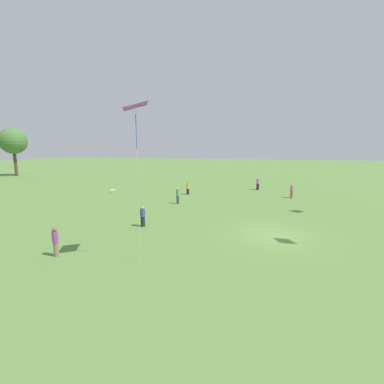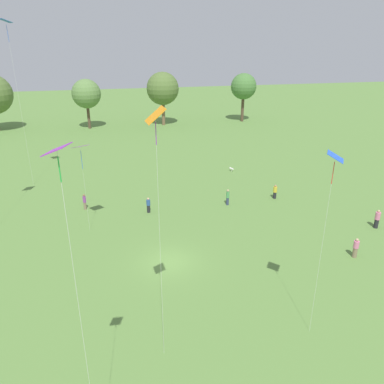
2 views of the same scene
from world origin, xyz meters
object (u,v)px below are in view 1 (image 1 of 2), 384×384
at_px(person_1, 178,196).
at_px(person_7, 143,216).
at_px(person_0, 258,184).
at_px(person_2, 292,191).
at_px(dog_0, 113,190).
at_px(kite_1, 135,110).
at_px(person_5, 55,242).
at_px(person_6, 188,188).

height_order(person_1, person_7, person_1).
bearing_deg(person_0, person_2, 113.88).
bearing_deg(dog_0, person_7, -164.59).
bearing_deg(kite_1, person_5, -66.12).
height_order(person_0, person_2, person_0).
bearing_deg(person_6, dog_0, -25.26).
bearing_deg(person_5, person_7, 166.06).
bearing_deg(kite_1, person_6, -153.22).
bearing_deg(person_7, person_2, -48.55).
bearing_deg(person_6, person_5, 50.34).
height_order(person_5, dog_0, person_5).
bearing_deg(person_6, person_7, 57.20).
relative_size(person_2, kite_1, 0.21).
relative_size(person_6, kite_1, 0.20).
height_order(person_1, person_6, person_1).
xyz_separation_m(person_2, kite_1, (-21.18, 9.83, 7.06)).
distance_m(person_0, person_5, 28.98).
bearing_deg(person_5, person_1, 176.76).
xyz_separation_m(person_1, dog_0, (4.10, 10.62, -0.55)).
relative_size(person_0, person_5, 1.08).
distance_m(person_1, person_2, 14.18).
xyz_separation_m(person_1, person_7, (-8.53, 0.08, -0.10)).
bearing_deg(person_2, person_0, 107.79).
xyz_separation_m(person_1, person_2, (6.77, -12.45, -0.06)).
xyz_separation_m(person_7, dog_0, (12.63, 10.53, -0.45)).
relative_size(kite_1, dog_0, 11.82).
relative_size(person_0, person_1, 1.04).
bearing_deg(person_0, person_1, 40.90).
bearing_deg(dog_0, person_6, -105.27).
bearing_deg(kite_1, person_2, 173.11).
xyz_separation_m(person_5, person_6, (20.66, -1.90, -0.07)).
height_order(person_6, dog_0, person_6).
relative_size(person_2, person_5, 1.01).
relative_size(person_2, person_7, 1.06).
relative_size(person_2, dog_0, 2.46).
height_order(person_7, dog_0, person_7).
relative_size(person_1, person_5, 1.04).
xyz_separation_m(person_6, dog_0, (-1.63, 10.13, -0.44)).
height_order(person_2, person_6, person_2).
bearing_deg(person_6, person_0, -179.09).
xyz_separation_m(person_2, person_7, (-15.30, 12.54, -0.04)).
bearing_deg(person_2, person_5, -144.71).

